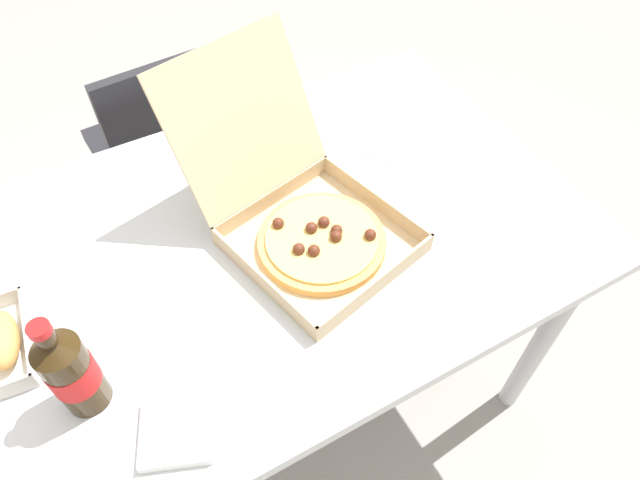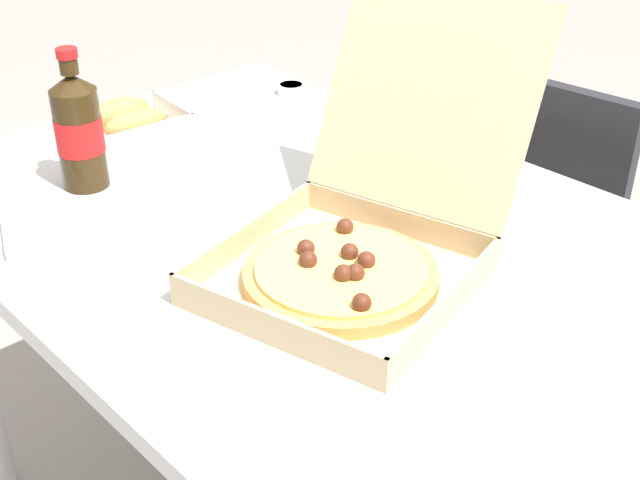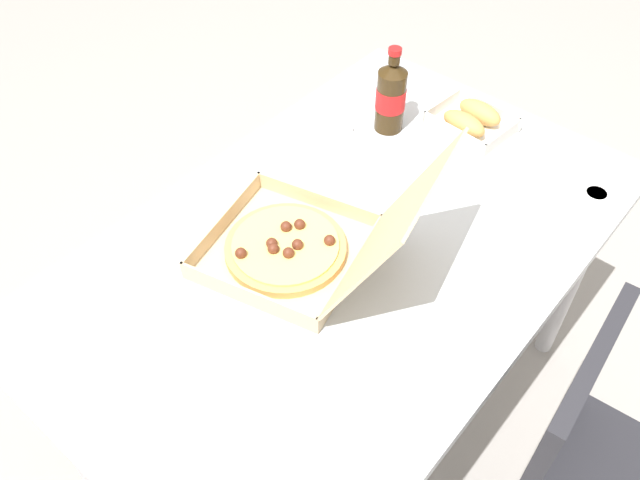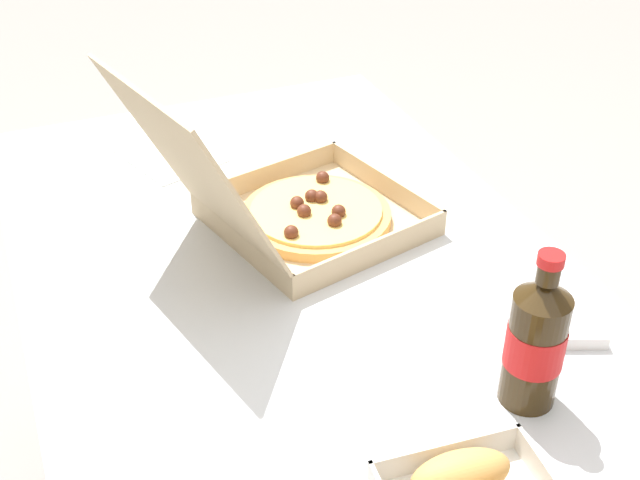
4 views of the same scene
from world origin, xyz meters
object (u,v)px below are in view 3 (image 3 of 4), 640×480
pizza_box_open (303,244)px  cola_bottle (391,96)px  paper_menu (226,416)px  bread_side_box (472,120)px  napkin_pile (323,123)px  dipping_sauce_cup (596,196)px

pizza_box_open → cola_bottle: bearing=-164.2°
cola_bottle → paper_menu: cola_bottle is taller
bread_side_box → napkin_pile: (0.24, -0.29, -0.02)m
pizza_box_open → bread_side_box: bearing=177.6°
pizza_box_open → cola_bottle: pizza_box_open is taller
paper_menu → cola_bottle: bearing=179.2°
bread_side_box → dipping_sauce_cup: 0.36m
pizza_box_open → cola_bottle: size_ratio=2.27×
pizza_box_open → napkin_pile: bearing=-144.9°
pizza_box_open → paper_menu: size_ratio=2.42×
pizza_box_open → cola_bottle: 0.50m
cola_bottle → napkin_pile: 0.18m
bread_side_box → napkin_pile: 0.37m
pizza_box_open → bread_side_box: (-0.61, 0.03, -0.02)m
pizza_box_open → bread_side_box: size_ratio=2.52×
bread_side_box → paper_menu: bearing=6.4°
cola_bottle → bread_side_box: bearing=129.7°
pizza_box_open → cola_bottle: (-0.48, -0.13, 0.05)m
paper_menu → dipping_sauce_cup: 0.95m
cola_bottle → napkin_pile: cola_bottle is taller
pizza_box_open → dipping_sauce_cup: bearing=146.1°
bread_side_box → paper_menu: bread_side_box is taller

